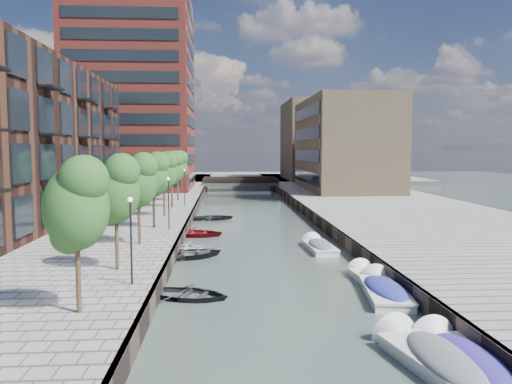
{
  "coord_description": "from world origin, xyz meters",
  "views": [
    {
      "loc": [
        -2.84,
        -15.35,
        7.37
      ],
      "look_at": [
        0.0,
        28.78,
        3.5
      ],
      "focal_mm": 35.0,
      "sensor_mm": 36.0,
      "label": 1
    }
  ],
  "objects": [
    {
      "name": "lamp_2",
      "position": [
        -7.2,
        40.0,
        3.51
      ],
      "size": [
        0.24,
        0.24,
        4.12
      ],
      "color": "black",
      "rests_on": "quay_left"
    },
    {
      "name": "motorboat_3",
      "position": [
        5.17,
        8.82,
        0.22
      ],
      "size": [
        2.57,
        5.7,
        1.83
      ],
      "color": "white",
      "rests_on": "ground"
    },
    {
      "name": "sloop_2",
      "position": [
        -5.32,
        26.39,
        0.0
      ],
      "size": [
        5.22,
        4.07,
        0.99
      ],
      "primitive_type": "imported",
      "rotation": [
        0.0,
        0.0,
        1.42
      ],
      "color": "maroon",
      "rests_on": "ground"
    },
    {
      "name": "lamp_0",
      "position": [
        -7.2,
        8.0,
        3.51
      ],
      "size": [
        0.24,
        0.24,
        4.12
      ],
      "color": "black",
      "rests_on": "quay_left"
    },
    {
      "name": "far_closure",
      "position": [
        0.0,
        100.0,
        0.5
      ],
      "size": [
        80.0,
        40.0,
        1.0
      ],
      "primitive_type": "cube",
      "color": "gray",
      "rests_on": "ground"
    },
    {
      "name": "tree_5",
      "position": [
        -8.5,
        39.0,
        5.31
      ],
      "size": [
        2.5,
        2.5,
        5.95
      ],
      "color": "#382619",
      "rests_on": "quay_left"
    },
    {
      "name": "water",
      "position": [
        0.0,
        40.0,
        0.0
      ],
      "size": [
        300.0,
        300.0,
        0.0
      ],
      "primitive_type": "plane",
      "color": "#38473F",
      "rests_on": "ground"
    },
    {
      "name": "quay_right",
      "position": [
        16.0,
        40.0,
        0.5
      ],
      "size": [
        20.0,
        140.0,
        1.0
      ],
      "primitive_type": "cube",
      "color": "gray",
      "rests_on": "ground"
    },
    {
      "name": "sloop_4",
      "position": [
        -4.02,
        36.19,
        0.0
      ],
      "size": [
        4.82,
        3.77,
        0.91
      ],
      "primitive_type": "imported",
      "rotation": [
        0.0,
        0.0,
        1.72
      ],
      "color": "black",
      "rests_on": "ground"
    },
    {
      "name": "tree_6",
      "position": [
        -8.5,
        46.0,
        5.31
      ],
      "size": [
        2.5,
        2.5,
        5.95
      ],
      "color": "#382619",
      "rests_on": "quay_left"
    },
    {
      "name": "tree_0",
      "position": [
        -8.5,
        4.0,
        5.31
      ],
      "size": [
        2.5,
        2.5,
        5.95
      ],
      "color": "#382619",
      "rests_on": "quay_left"
    },
    {
      "name": "tan_block_near",
      "position": [
        16.0,
        62.0,
        8.0
      ],
      "size": [
        12.0,
        25.0,
        14.0
      ],
      "primitive_type": "cube",
      "color": "#8F7958",
      "rests_on": "quay_right"
    },
    {
      "name": "motorboat_1",
      "position": [
        4.23,
        0.54,
        0.23
      ],
      "size": [
        3.11,
        6.03,
        1.92
      ],
      "color": "silver",
      "rests_on": "ground"
    },
    {
      "name": "sloop_1",
      "position": [
        -5.4,
        18.01,
        0.0
      ],
      "size": [
        5.59,
        4.58,
        1.01
      ],
      "primitive_type": "imported",
      "rotation": [
        0.0,
        0.0,
        1.82
      ],
      "color": "black",
      "rests_on": "ground"
    },
    {
      "name": "tree_1",
      "position": [
        -8.5,
        11.0,
        5.31
      ],
      "size": [
        2.5,
        2.5,
        5.95
      ],
      "color": "#382619",
      "rests_on": "quay_left"
    },
    {
      "name": "quay_wall_right",
      "position": [
        6.1,
        40.0,
        0.5
      ],
      "size": [
        0.25,
        140.0,
        1.0
      ],
      "primitive_type": "cube",
      "color": "#332823",
      "rests_on": "ground"
    },
    {
      "name": "lamp_1",
      "position": [
        -7.2,
        24.0,
        3.51
      ],
      "size": [
        0.24,
        0.24,
        4.12
      ],
      "color": "black",
      "rests_on": "quay_left"
    },
    {
      "name": "sloop_0",
      "position": [
        -4.59,
        8.85,
        0.0
      ],
      "size": [
        4.78,
        4.07,
        0.84
      ],
      "primitive_type": "imported",
      "rotation": [
        0.0,
        0.0,
        1.24
      ],
      "color": "black",
      "rests_on": "ground"
    },
    {
      "name": "tree_3",
      "position": [
        -8.5,
        25.0,
        5.31
      ],
      "size": [
        2.5,
        2.5,
        5.95
      ],
      "color": "#382619",
      "rests_on": "quay_left"
    },
    {
      "name": "tan_block_far",
      "position": [
        16.0,
        88.0,
        9.0
      ],
      "size": [
        12.0,
        20.0,
        16.0
      ],
      "primitive_type": "cube",
      "color": "#8F7958",
      "rests_on": "quay_right"
    },
    {
      "name": "car",
      "position": [
        11.91,
        65.36,
        1.7
      ],
      "size": [
        1.97,
        4.25,
        1.41
      ],
      "primitive_type": "imported",
      "rotation": [
        0.0,
        0.0,
        -0.07
      ],
      "color": "#A5A6AA",
      "rests_on": "quay_right"
    },
    {
      "name": "sloop_3",
      "position": [
        -5.4,
        19.53,
        0.0
      ],
      "size": [
        5.26,
        4.19,
        0.98
      ],
      "primitive_type": "imported",
      "rotation": [
        0.0,
        0.0,
        1.38
      ],
      "color": "white",
      "rests_on": "ground"
    },
    {
      "name": "tree_4",
      "position": [
        -8.5,
        32.0,
        5.31
      ],
      "size": [
        2.5,
        2.5,
        5.95
      ],
      "color": "#382619",
      "rests_on": "quay_left"
    },
    {
      "name": "tree_2",
      "position": [
        -8.5,
        18.0,
        5.31
      ],
      "size": [
        2.5,
        2.5,
        5.95
      ],
      "color": "#382619",
      "rests_on": "quay_left"
    },
    {
      "name": "apartment_block",
      "position": [
        -20.0,
        30.0,
        8.0
      ],
      "size": [
        8.0,
        38.0,
        14.0
      ],
      "primitive_type": "cube",
      "color": "black",
      "rests_on": "quay_left"
    },
    {
      "name": "tower",
      "position": [
        -17.0,
        65.0,
        16.0
      ],
      "size": [
        18.0,
        18.0,
        30.0
      ],
      "primitive_type": "cube",
      "color": "maroon",
      "rests_on": "quay_left"
    },
    {
      "name": "quay_wall_left",
      "position": [
        -6.1,
        40.0,
        0.5
      ],
      "size": [
        0.25,
        140.0,
        1.0
      ],
      "primitive_type": "cube",
      "color": "#332823",
      "rests_on": "ground"
    },
    {
      "name": "motorboat_4",
      "position": [
        4.04,
        20.32,
        0.2
      ],
      "size": [
        1.97,
        5.05,
        1.66
      ],
      "color": "white",
      "rests_on": "ground"
    },
    {
      "name": "motorboat_2",
      "position": [
        5.33,
        11.18,
        0.1
      ],
      "size": [
        2.17,
        5.13,
        1.66
      ],
      "color": "white",
      "rests_on": "ground"
    },
    {
      "name": "motorboat_0",
      "position": [
        5.21,
        0.51,
        0.22
      ],
      "size": [
        1.98,
        5.39,
        1.78
      ],
      "color": "white",
      "rests_on": "ground"
    },
    {
      "name": "bridge",
      "position": [
        0.0,
        72.0,
        1.39
      ],
      "size": [
        13.0,
        6.0,
        1.3
      ],
      "color": "gray",
      "rests_on": "ground"
    }
  ]
}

